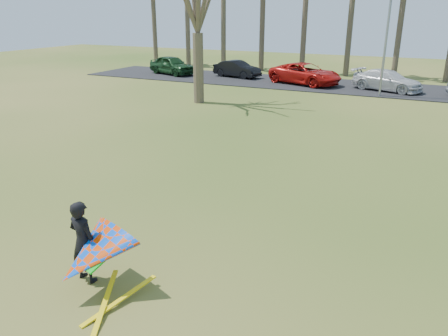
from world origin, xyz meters
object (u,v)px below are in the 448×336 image
at_px(car_3, 387,80).
at_px(kite_flyer, 91,253).
at_px(car_1, 237,69).
at_px(streetlight, 390,27).
at_px(car_2, 305,74).
at_px(car_0, 172,65).

height_order(car_3, kite_flyer, kite_flyer).
bearing_deg(car_1, streetlight, -94.20).
bearing_deg(car_3, car_1, 103.13).
bearing_deg(kite_flyer, car_3, 84.39).
relative_size(car_1, kite_flyer, 1.76).
bearing_deg(streetlight, car_2, 156.74).
bearing_deg(car_0, car_1, -62.67).
bearing_deg(kite_flyer, car_1, 108.46).
height_order(car_2, kite_flyer, kite_flyer).
relative_size(car_0, car_2, 0.83).
distance_m(streetlight, car_3, 4.35).
bearing_deg(car_0, kite_flyer, -131.61).
height_order(streetlight, car_3, streetlight).
bearing_deg(car_0, streetlight, -79.61).
distance_m(streetlight, kite_flyer, 25.53).
relative_size(car_2, kite_flyer, 2.39).
height_order(streetlight, kite_flyer, streetlight).
height_order(car_2, car_3, car_2).
distance_m(car_0, car_3, 18.31).
distance_m(car_1, car_2, 6.35).
height_order(car_1, car_2, car_2).
bearing_deg(streetlight, kite_flyer, -96.11).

